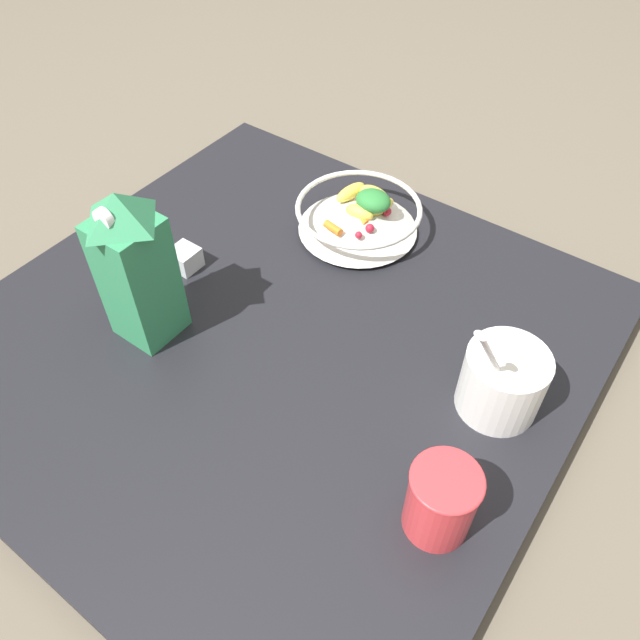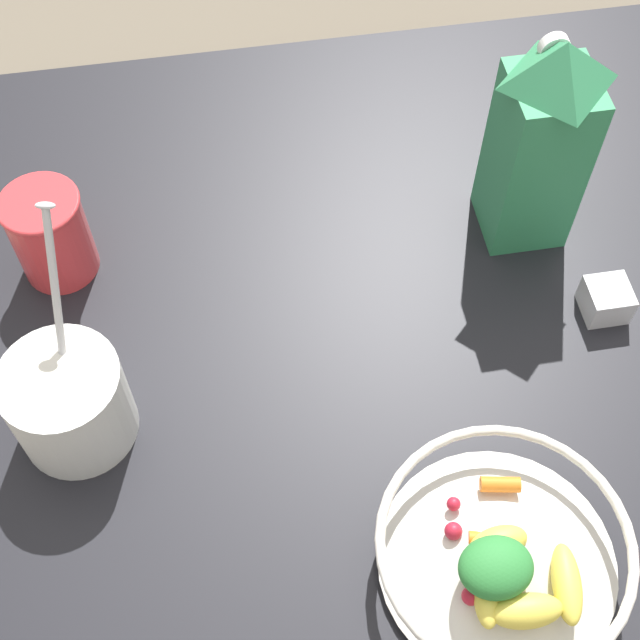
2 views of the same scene
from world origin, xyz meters
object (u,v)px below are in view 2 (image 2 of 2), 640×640
at_px(fruit_bowl, 502,554).
at_px(milk_carton, 540,142).
at_px(spice_jar, 606,301).
at_px(drinking_cup, 50,233).
at_px(yogurt_tub, 68,400).

relative_size(fruit_bowl, milk_carton, 0.88).
bearing_deg(spice_jar, milk_carton, -67.19).
distance_m(milk_carton, spice_jar, 0.19).
distance_m(milk_carton, drinking_cup, 0.56).
distance_m(yogurt_tub, spice_jar, 0.60).
xyz_separation_m(fruit_bowl, spice_jar, (-0.20, -0.27, -0.02)).
relative_size(yogurt_tub, drinking_cup, 2.09).
bearing_deg(drinking_cup, milk_carton, 177.63).
height_order(milk_carton, spice_jar, milk_carton).
height_order(fruit_bowl, spice_jar, fruit_bowl).
height_order(yogurt_tub, spice_jar, yogurt_tub).
distance_m(drinking_cup, spice_jar, 0.63).
bearing_deg(spice_jar, yogurt_tub, 5.14).
height_order(drinking_cup, spice_jar, drinking_cup).
relative_size(yogurt_tub, spice_jar, 4.99).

